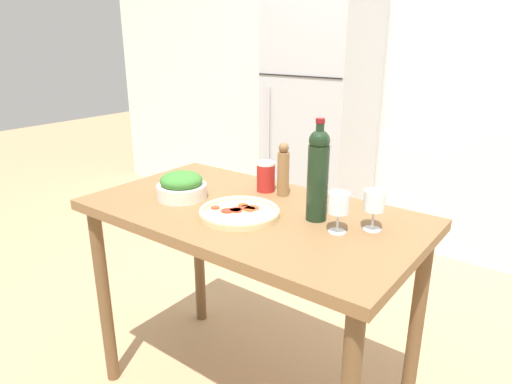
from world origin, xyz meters
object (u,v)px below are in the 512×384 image
homemade_pizza (239,212)px  wine_glass_far (374,202)px  refrigerator (320,129)px  wine_bottle (318,173)px  salad_bowl (182,186)px  pepper_mill (283,171)px  salt_canister (266,176)px  wine_glass_near (339,205)px

homemade_pizza → wine_glass_far: bearing=21.5°
homemade_pizza → refrigerator: bearing=110.0°
wine_bottle → homemade_pizza: bearing=-149.5°
salad_bowl → pepper_mill: bearing=41.5°
wine_bottle → wine_glass_far: (0.20, 0.03, -0.07)m
salt_canister → refrigerator: bearing=110.6°
wine_bottle → wine_glass_near: wine_bottle is taller
salad_bowl → salt_canister: 0.36m
refrigerator → wine_glass_far: bearing=-54.9°
wine_glass_near → pepper_mill: (-0.36, 0.20, 0.01)m
wine_glass_near → pepper_mill: pepper_mill is taller
refrigerator → salad_bowl: 1.69m
wine_glass_far → salt_canister: 0.55m
refrigerator → homemade_pizza: refrigerator is taller
salad_bowl → homemade_pizza: 0.32m
wine_glass_near → refrigerator: bearing=121.4°
wine_bottle → wine_glass_near: (0.12, -0.06, -0.08)m
refrigerator → homemade_pizza: size_ratio=5.92×
wine_glass_far → pepper_mill: bearing=165.8°
pepper_mill → wine_bottle: bearing=-30.9°
pepper_mill → salad_bowl: (-0.31, -0.28, -0.06)m
homemade_pizza → wine_glass_near: bearing=13.2°
wine_glass_near → pepper_mill: bearing=150.4°
wine_bottle → wine_glass_far: size_ratio=2.59×
refrigerator → wine_glass_near: size_ratio=12.49×
salad_bowl → homemade_pizza: (0.31, -0.01, -0.04)m
wine_bottle → pepper_mill: bearing=149.1°
wine_glass_far → salt_canister: bearing=167.7°
pepper_mill → refrigerator: bearing=113.7°
wine_glass_near → wine_glass_far: 0.13m
wine_bottle → salad_bowl: wine_bottle is taller
refrigerator → wine_bottle: bearing=-60.9°
refrigerator → salad_bowl: size_ratio=8.71×
refrigerator → salad_bowl: bearing=-79.9°
wine_glass_near → homemade_pizza: 0.38m
pepper_mill → homemade_pizza: 0.30m
refrigerator → pepper_mill: (0.61, -1.38, 0.11)m
pepper_mill → wine_glass_far: bearing=-14.2°
refrigerator → wine_glass_near: refrigerator is taller
pepper_mill → homemade_pizza: bearing=-89.9°
wine_glass_near → wine_glass_far: bearing=46.4°
wine_bottle → homemade_pizza: (-0.24, -0.14, -0.16)m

